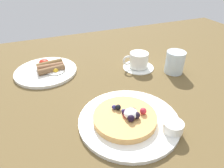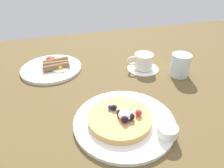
# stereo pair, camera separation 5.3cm
# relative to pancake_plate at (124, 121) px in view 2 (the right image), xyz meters

# --- Properties ---
(ground_plane) EXTENTS (2.10, 1.20, 0.03)m
(ground_plane) POSITION_rel_pancake_plate_xyz_m (-0.07, 0.16, -0.02)
(ground_plane) COLOR brown
(pancake_plate) EXTENTS (0.27, 0.27, 0.01)m
(pancake_plate) POSITION_rel_pancake_plate_xyz_m (0.00, 0.00, 0.00)
(pancake_plate) COLOR white
(pancake_plate) RESTS_ON ground_plane
(pancake_with_berries) EXTENTS (0.17, 0.17, 0.04)m
(pancake_with_berries) POSITION_rel_pancake_plate_xyz_m (-0.01, -0.00, 0.02)
(pancake_with_berries) COLOR #E4A85D
(pancake_with_berries) RESTS_ON pancake_plate
(syrup_ramekin) EXTENTS (0.05, 0.05, 0.03)m
(syrup_ramekin) POSITION_rel_pancake_plate_xyz_m (0.08, -0.08, 0.02)
(syrup_ramekin) COLOR white
(syrup_ramekin) RESTS_ON pancake_plate
(breakfast_plate) EXTENTS (0.23, 0.23, 0.01)m
(breakfast_plate) POSITION_rel_pancake_plate_xyz_m (-0.18, 0.37, -0.00)
(breakfast_plate) COLOR white
(breakfast_plate) RESTS_ON ground_plane
(fried_breakfast) EXTENTS (0.10, 0.13, 0.02)m
(fried_breakfast) POSITION_rel_pancake_plate_xyz_m (-0.16, 0.37, 0.02)
(fried_breakfast) COLOR brown
(fried_breakfast) RESTS_ON breakfast_plate
(coffee_saucer) EXTENTS (0.12, 0.12, 0.01)m
(coffee_saucer) POSITION_rel_pancake_plate_xyz_m (0.17, 0.27, -0.00)
(coffee_saucer) COLOR white
(coffee_saucer) RESTS_ON ground_plane
(coffee_cup) EXTENTS (0.10, 0.07, 0.06)m
(coffee_cup) POSITION_rel_pancake_plate_xyz_m (0.17, 0.27, 0.03)
(coffee_cup) COLOR white
(coffee_cup) RESTS_ON coffee_saucer
(water_glass) EXTENTS (0.07, 0.07, 0.08)m
(water_glass) POSITION_rel_pancake_plate_xyz_m (0.28, 0.19, 0.04)
(water_glass) COLOR silver
(water_glass) RESTS_ON ground_plane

